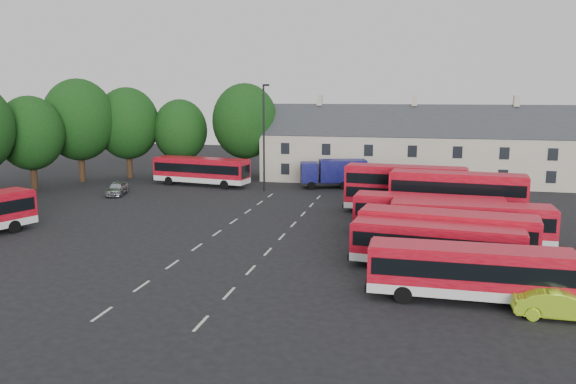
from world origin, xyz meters
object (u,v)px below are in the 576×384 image
bus_row_a (470,269)px  lamppost (264,135)px  silver_car (117,188)px  bus_dd_south (457,196)px  lime_car (560,304)px  box_truck (334,172)px

bus_row_a → lamppost: (-18.43, 28.89, 4.30)m
silver_car → lamppost: bearing=7.3°
bus_dd_south → lime_car: 18.53m
bus_row_a → silver_car: bus_row_a is taller
bus_row_a → bus_dd_south: 16.86m
bus_dd_south → box_truck: size_ratio=1.41×
bus_dd_south → lamppost: size_ratio=0.94×
box_truck → bus_dd_south: bearing=-68.4°
lamppost → silver_car: bearing=-158.0°
bus_dd_south → lime_car: size_ratio=2.47×
silver_car → lamppost: (14.12, 5.70, 5.31)m
bus_dd_south → silver_car: bearing=174.9°
lamppost → bus_row_a: bearing=-57.5°
bus_dd_south → silver_car: (-33.00, 6.36, -1.72)m
silver_car → bus_dd_south: bearing=-25.5°
lime_car → lamppost: 37.95m
bus_dd_south → bus_row_a: bearing=-85.7°
bus_row_a → box_truck: 34.40m
bus_row_a → lamppost: lamppost is taller
box_truck → lamppost: size_ratio=0.66×
bus_row_a → bus_dd_south: bus_dd_south is taller
box_truck → lime_car: box_truck is taller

